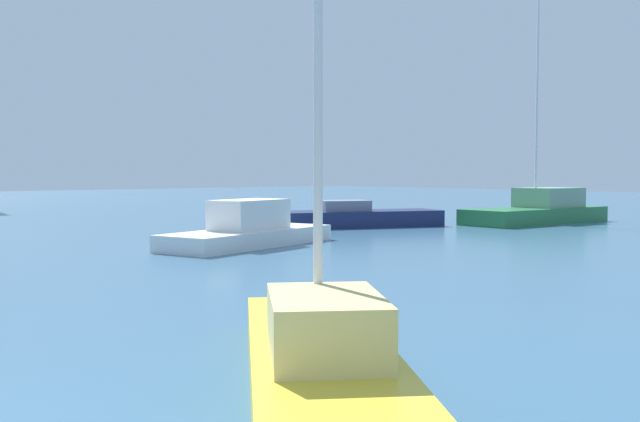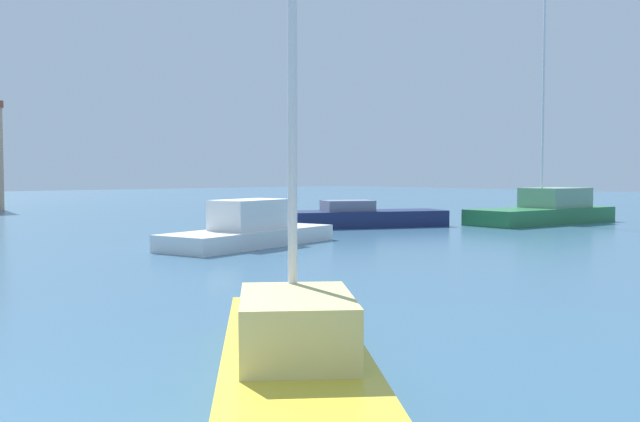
{
  "view_description": "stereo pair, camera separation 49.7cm",
  "coord_description": "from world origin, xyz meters",
  "px_view_note": "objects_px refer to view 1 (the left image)",
  "views": [
    {
      "loc": [
        0.13,
        -4.02,
        2.64
      ],
      "look_at": [
        16.58,
        14.67,
        1.32
      ],
      "focal_mm": 41.06,
      "sensor_mm": 36.0,
      "label": 1
    },
    {
      "loc": [
        0.5,
        -4.34,
        2.64
      ],
      "look_at": [
        16.58,
        14.67,
        1.32
      ],
      "focal_mm": 41.06,
      "sensor_mm": 36.0,
      "label": 2
    }
  ],
  "objects_px": {
    "motorboat_navy_behind_lamppost": "(358,217)",
    "sailboat_green_mid_harbor": "(539,209)",
    "sailboat_yellow_outer_mooring": "(320,346)",
    "motorboat_white_near_pier": "(249,230)"
  },
  "relations": [
    {
      "from": "sailboat_yellow_outer_mooring",
      "to": "motorboat_navy_behind_lamppost",
      "type": "distance_m",
      "value": 26.5
    },
    {
      "from": "motorboat_navy_behind_lamppost",
      "to": "sailboat_green_mid_harbor",
      "type": "bearing_deg",
      "value": -25.68
    },
    {
      "from": "sailboat_yellow_outer_mooring",
      "to": "motorboat_white_near_pier",
      "type": "relative_size",
      "value": 1.38
    },
    {
      "from": "sailboat_yellow_outer_mooring",
      "to": "sailboat_green_mid_harbor",
      "type": "height_order",
      "value": "sailboat_green_mid_harbor"
    },
    {
      "from": "sailboat_yellow_outer_mooring",
      "to": "motorboat_white_near_pier",
      "type": "height_order",
      "value": "sailboat_yellow_outer_mooring"
    },
    {
      "from": "motorboat_navy_behind_lamppost",
      "to": "motorboat_white_near_pier",
      "type": "height_order",
      "value": "motorboat_white_near_pier"
    },
    {
      "from": "motorboat_navy_behind_lamppost",
      "to": "motorboat_white_near_pier",
      "type": "bearing_deg",
      "value": -156.95
    },
    {
      "from": "motorboat_white_near_pier",
      "to": "sailboat_green_mid_harbor",
      "type": "bearing_deg",
      "value": -0.98
    },
    {
      "from": "motorboat_navy_behind_lamppost",
      "to": "sailboat_yellow_outer_mooring",
      "type": "bearing_deg",
      "value": -135.36
    },
    {
      "from": "sailboat_green_mid_harbor",
      "to": "motorboat_white_near_pier",
      "type": "relative_size",
      "value": 1.87
    }
  ]
}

